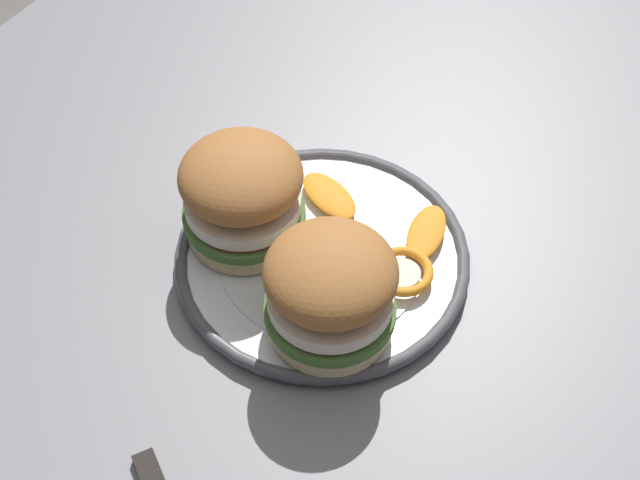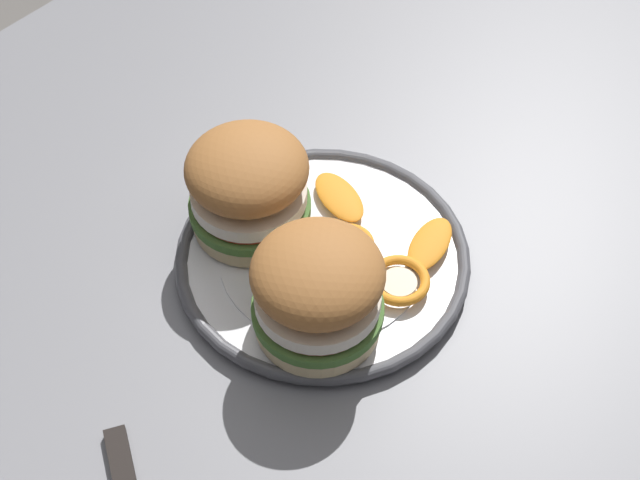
{
  "view_description": "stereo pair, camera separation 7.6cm",
  "coord_description": "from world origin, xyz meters",
  "px_view_note": "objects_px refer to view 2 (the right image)",
  "views": [
    {
      "loc": [
        0.46,
        0.28,
        1.45
      ],
      "look_at": [
        0.0,
        -0.02,
        0.78
      ],
      "focal_mm": 54.37,
      "sensor_mm": 36.0,
      "label": 1
    },
    {
      "loc": [
        0.41,
        0.34,
        1.45
      ],
      "look_at": [
        0.0,
        -0.02,
        0.78
      ],
      "focal_mm": 54.37,
      "sensor_mm": 36.0,
      "label": 2
    }
  ],
  "objects_px": {
    "dining_table": "(338,335)",
    "dinner_plate": "(320,261)",
    "sandwich_half_left": "(318,290)",
    "sandwich_half_right": "(248,186)"
  },
  "relations": [
    {
      "from": "dining_table",
      "to": "dinner_plate",
      "type": "xyz_separation_m",
      "value": [
        0.0,
        -0.02,
        0.11
      ]
    },
    {
      "from": "sandwich_half_left",
      "to": "sandwich_half_right",
      "type": "relative_size",
      "value": 0.94
    },
    {
      "from": "dining_table",
      "to": "dinner_plate",
      "type": "distance_m",
      "value": 0.11
    },
    {
      "from": "dinner_plate",
      "to": "sandwich_half_right",
      "type": "distance_m",
      "value": 0.1
    },
    {
      "from": "sandwich_half_right",
      "to": "dining_table",
      "type": "bearing_deg",
      "value": 99.93
    },
    {
      "from": "sandwich_half_right",
      "to": "sandwich_half_left",
      "type": "bearing_deg",
      "value": 70.06
    },
    {
      "from": "dinner_plate",
      "to": "sandwich_half_left",
      "type": "bearing_deg",
      "value": 40.09
    },
    {
      "from": "dining_table",
      "to": "sandwich_half_right",
      "type": "height_order",
      "value": "sandwich_half_right"
    },
    {
      "from": "dinner_plate",
      "to": "sandwich_half_right",
      "type": "height_order",
      "value": "sandwich_half_right"
    },
    {
      "from": "dinner_plate",
      "to": "sandwich_half_left",
      "type": "distance_m",
      "value": 0.1
    }
  ]
}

